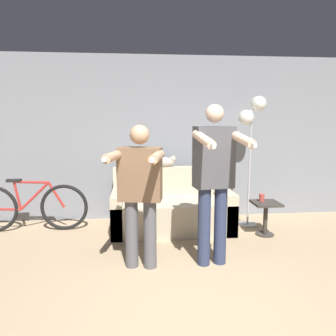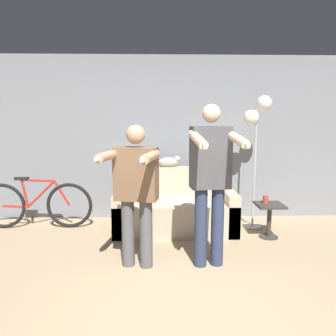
# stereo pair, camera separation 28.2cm
# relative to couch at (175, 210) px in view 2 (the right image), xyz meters

# --- Properties ---
(wall_back) EXTENTS (10.00, 0.05, 2.60)m
(wall_back) POSITION_rel_couch_xyz_m (0.02, 0.62, 1.02)
(wall_back) COLOR gray
(wall_back) RESTS_ON ground_plane
(couch) EXTENTS (1.73, 0.88, 0.88)m
(couch) POSITION_rel_couch_xyz_m (0.00, 0.00, 0.00)
(couch) COLOR beige
(couch) RESTS_ON ground_plane
(person_left) EXTENTS (0.61, 0.75, 1.56)m
(person_left) POSITION_rel_couch_xyz_m (-0.48, -1.25, 0.62)
(person_left) COLOR #56565B
(person_left) RESTS_ON ground_plane
(person_right) EXTENTS (0.54, 0.71, 1.77)m
(person_right) POSITION_rel_couch_xyz_m (0.32, -1.24, 0.73)
(person_right) COLOR #2D3856
(person_right) RESTS_ON ground_plane
(cat) EXTENTS (0.43, 0.14, 0.17)m
(cat) POSITION_rel_couch_xyz_m (-0.07, 0.33, 0.67)
(cat) COLOR #B7AD9E
(cat) RESTS_ON couch
(floor_lamp) EXTENTS (0.40, 0.29, 1.94)m
(floor_lamp) POSITION_rel_couch_xyz_m (1.19, 0.05, 1.28)
(floor_lamp) COLOR #B2B2B7
(floor_lamp) RESTS_ON ground_plane
(side_table) EXTENTS (0.36, 0.36, 0.47)m
(side_table) POSITION_rel_couch_xyz_m (1.28, -0.40, 0.05)
(side_table) COLOR #38332D
(side_table) RESTS_ON ground_plane
(cup) EXTENTS (0.07, 0.07, 0.11)m
(cup) POSITION_rel_couch_xyz_m (1.23, -0.34, 0.24)
(cup) COLOR #B7473D
(cup) RESTS_ON side_table
(bicycle) EXTENTS (1.66, 0.07, 0.77)m
(bicycle) POSITION_rel_couch_xyz_m (-2.06, 0.10, 0.07)
(bicycle) COLOR black
(bicycle) RESTS_ON ground_plane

